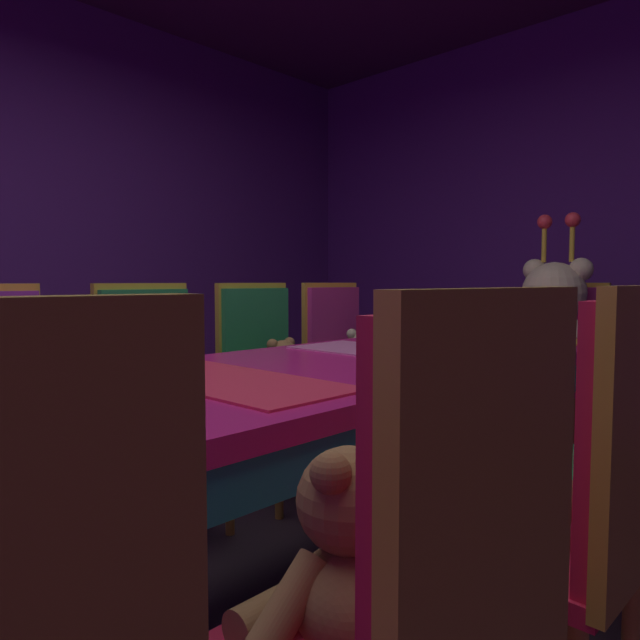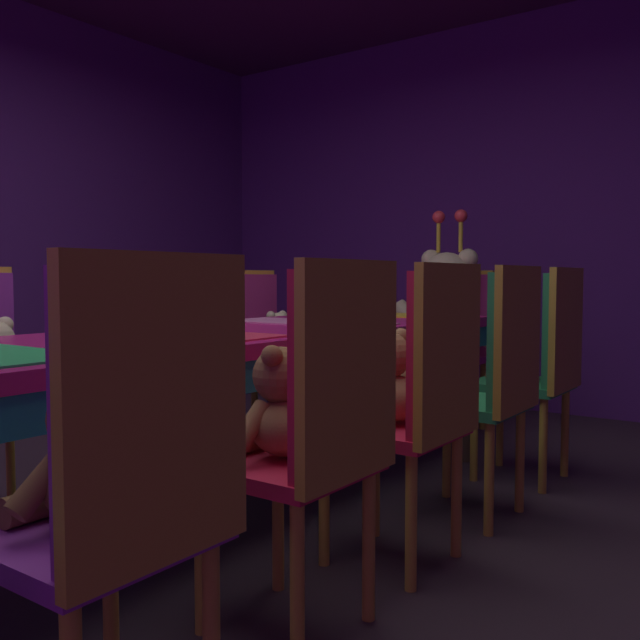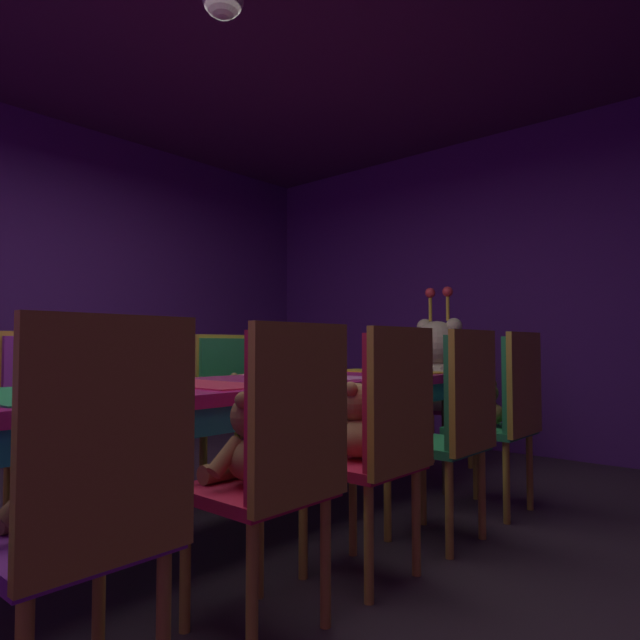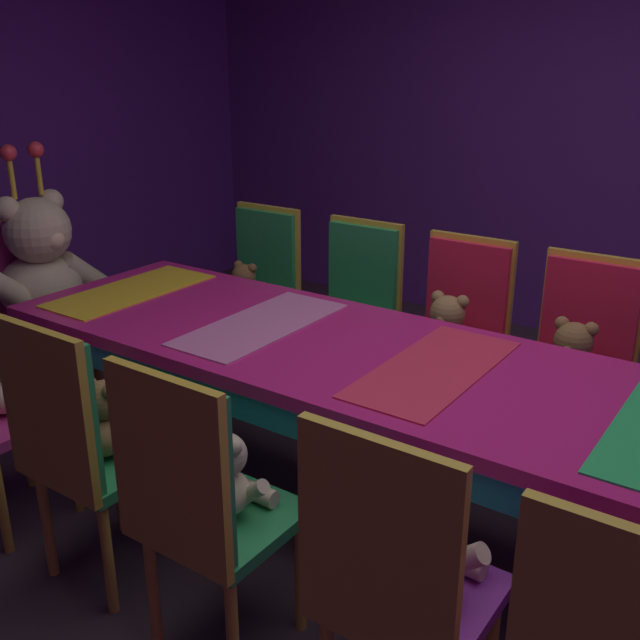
{
  "view_description": "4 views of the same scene",
  "coord_description": "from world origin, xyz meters",
  "px_view_note": "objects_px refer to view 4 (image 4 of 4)",
  "views": [
    {
      "loc": [
        1.2,
        -0.87,
        0.99
      ],
      "look_at": [
        -0.07,
        0.45,
        0.87
      ],
      "focal_mm": 32.23,
      "sensor_mm": 36.0,
      "label": 1
    },
    {
      "loc": [
        1.83,
        -1.69,
        0.94
      ],
      "look_at": [
        0.16,
        0.63,
        0.77
      ],
      "focal_mm": 38.97,
      "sensor_mm": 36.0,
      "label": 2
    },
    {
      "loc": [
        2.06,
        -1.51,
        0.92
      ],
      "look_at": [
        -0.02,
        0.86,
        1.06
      ],
      "focal_mm": 31.09,
      "sensor_mm": 36.0,
      "label": 3
    },
    {
      "loc": [
        -2.07,
        -0.98,
        1.74
      ],
      "look_at": [
        -0.07,
        0.42,
        0.85
      ],
      "focal_mm": 40.97,
      "sensor_mm": 36.0,
      "label": 4
    }
  ],
  "objects_px": {
    "chair_left_2": "(392,572)",
    "chair_left_4": "(72,434)",
    "throne_chair": "(27,290)",
    "chair_left_3": "(192,494)",
    "banquet_table": "(433,391)",
    "teddy_right_3": "(446,333)",
    "teddy_left_2": "(421,538)",
    "teddy_right_5": "(244,290)",
    "teddy_left_5": "(5,382)",
    "chair_right_4": "(357,300)",
    "teddy_left_4": "(108,422)",
    "teddy_left_1": "(638,631)",
    "teddy_right_2": "(570,363)",
    "chair_right_3": "(460,323)",
    "chair_right_5": "(261,279)",
    "teddy_left_3": "(227,478)",
    "chair_right_2": "(581,350)",
    "king_teddy_bear": "(44,268)"
  },
  "relations": [
    {
      "from": "teddy_left_3",
      "to": "teddy_right_5",
      "type": "xyz_separation_m",
      "value": [
        1.41,
        1.15,
        -0.0
      ]
    },
    {
      "from": "teddy_left_4",
      "to": "teddy_right_5",
      "type": "xyz_separation_m",
      "value": [
        1.39,
        0.59,
        -0.01
      ]
    },
    {
      "from": "teddy_right_5",
      "to": "chair_left_2",
      "type": "bearing_deg",
      "value": 49.18
    },
    {
      "from": "chair_right_3",
      "to": "chair_right_5",
      "type": "height_order",
      "value": "same"
    },
    {
      "from": "chair_right_4",
      "to": "teddy_left_1",
      "type": "bearing_deg",
      "value": 47.42
    },
    {
      "from": "chair_right_3",
      "to": "teddy_right_5",
      "type": "height_order",
      "value": "chair_right_3"
    },
    {
      "from": "banquet_table",
      "to": "chair_left_3",
      "type": "height_order",
      "value": "chair_left_3"
    },
    {
      "from": "chair_right_5",
      "to": "teddy_right_3",
      "type": "bearing_deg",
      "value": 82.27
    },
    {
      "from": "chair_left_3",
      "to": "teddy_left_4",
      "type": "xyz_separation_m",
      "value": [
        0.17,
        0.56,
        -0.02
      ]
    },
    {
      "from": "chair_right_3",
      "to": "chair_right_5",
      "type": "distance_m",
      "value": 1.18
    },
    {
      "from": "chair_right_5",
      "to": "throne_chair",
      "type": "distance_m",
      "value": 1.21
    },
    {
      "from": "chair_left_4",
      "to": "teddy_left_5",
      "type": "xyz_separation_m",
      "value": [
        0.13,
        0.56,
        -0.01
      ]
    },
    {
      "from": "chair_right_4",
      "to": "teddy_right_3",
      "type": "bearing_deg",
      "value": 73.95
    },
    {
      "from": "teddy_right_5",
      "to": "throne_chair",
      "type": "distance_m",
      "value": 1.11
    },
    {
      "from": "chair_left_2",
      "to": "chair_right_4",
      "type": "bearing_deg",
      "value": 34.59
    },
    {
      "from": "teddy_left_2",
      "to": "teddy_right_2",
      "type": "height_order",
      "value": "teddy_left_2"
    },
    {
      "from": "teddy_left_3",
      "to": "teddy_right_5",
      "type": "relative_size",
      "value": 1.02
    },
    {
      "from": "teddy_left_1",
      "to": "teddy_left_5",
      "type": "relative_size",
      "value": 1.14
    },
    {
      "from": "throne_chair",
      "to": "teddy_right_3",
      "type": "bearing_deg",
      "value": 18.51
    },
    {
      "from": "chair_right_3",
      "to": "banquet_table",
      "type": "bearing_deg",
      "value": 18.5
    },
    {
      "from": "banquet_table",
      "to": "teddy_right_3",
      "type": "height_order",
      "value": "teddy_right_3"
    },
    {
      "from": "teddy_left_1",
      "to": "teddy_left_5",
      "type": "distance_m",
      "value": 2.26
    },
    {
      "from": "throne_chair",
      "to": "chair_left_3",
      "type": "bearing_deg",
      "value": -23.04
    },
    {
      "from": "chair_left_2",
      "to": "chair_right_3",
      "type": "xyz_separation_m",
      "value": [
        1.65,
        0.59,
        0.0
      ]
    },
    {
      "from": "teddy_left_1",
      "to": "teddy_right_2",
      "type": "distance_m",
      "value": 1.48
    },
    {
      "from": "teddy_left_1",
      "to": "teddy_right_2",
      "type": "xyz_separation_m",
      "value": [
        1.36,
        0.56,
        -0.01
      ]
    },
    {
      "from": "teddy_left_3",
      "to": "teddy_right_3",
      "type": "height_order",
      "value": "teddy_right_3"
    },
    {
      "from": "chair_left_4",
      "to": "teddy_right_3",
      "type": "height_order",
      "value": "chair_left_4"
    },
    {
      "from": "teddy_left_1",
      "to": "chair_right_4",
      "type": "height_order",
      "value": "chair_right_4"
    },
    {
      "from": "chair_left_2",
      "to": "chair_right_5",
      "type": "relative_size",
      "value": 1.0
    },
    {
      "from": "teddy_left_2",
      "to": "teddy_left_5",
      "type": "bearing_deg",
      "value": 90.97
    },
    {
      "from": "chair_right_2",
      "to": "throne_chair",
      "type": "bearing_deg",
      "value": -72.41
    },
    {
      "from": "chair_left_2",
      "to": "chair_left_4",
      "type": "distance_m",
      "value": 1.17
    },
    {
      "from": "chair_right_5",
      "to": "king_teddy_bear",
      "type": "height_order",
      "value": "king_teddy_bear"
    },
    {
      "from": "chair_left_3",
      "to": "chair_right_2",
      "type": "xyz_separation_m",
      "value": [
        1.68,
        -0.58,
        0.0
      ]
    },
    {
      "from": "teddy_left_1",
      "to": "teddy_right_3",
      "type": "height_order",
      "value": "teddy_left_1"
    },
    {
      "from": "chair_right_3",
      "to": "chair_right_5",
      "type": "relative_size",
      "value": 1.0
    },
    {
      "from": "teddy_left_2",
      "to": "throne_chair",
      "type": "bearing_deg",
      "value": 75.59
    },
    {
      "from": "teddy_right_3",
      "to": "throne_chair",
      "type": "distance_m",
      "value": 2.15
    },
    {
      "from": "chair_left_3",
      "to": "chair_left_4",
      "type": "height_order",
      "value": "same"
    },
    {
      "from": "teddy_left_3",
      "to": "teddy_right_5",
      "type": "bearing_deg",
      "value": 39.06
    },
    {
      "from": "teddy_left_4",
      "to": "chair_right_3",
      "type": "height_order",
      "value": "chair_right_3"
    },
    {
      "from": "teddy_left_2",
      "to": "teddy_left_1",
      "type": "bearing_deg",
      "value": -91.58
    },
    {
      "from": "teddy_left_4",
      "to": "teddy_right_2",
      "type": "distance_m",
      "value": 1.77
    },
    {
      "from": "teddy_left_3",
      "to": "chair_left_4",
      "type": "xyz_separation_m",
      "value": [
        -0.12,
        0.56,
        0.02
      ]
    },
    {
      "from": "teddy_left_1",
      "to": "teddy_right_2",
      "type": "height_order",
      "value": "teddy_left_1"
    },
    {
      "from": "chair_left_2",
      "to": "chair_right_2",
      "type": "height_order",
      "value": "same"
    },
    {
      "from": "banquet_table",
      "to": "chair_left_2",
      "type": "xyz_separation_m",
      "value": [
        -0.82,
        -0.31,
        -0.06
      ]
    },
    {
      "from": "chair_left_2",
      "to": "teddy_left_5",
      "type": "relative_size",
      "value": 3.23
    },
    {
      "from": "teddy_left_5",
      "to": "chair_right_4",
      "type": "height_order",
      "value": "chair_right_4"
    }
  ]
}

